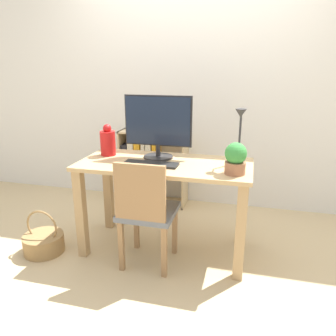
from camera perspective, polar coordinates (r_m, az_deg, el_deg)
name	(u,v)px	position (r m, az deg, el deg)	size (l,w,h in m)	color
ground_plane	(165,248)	(2.81, -0.52, -13.82)	(10.00, 10.00, 0.00)	#CCB284
wall_back	(192,82)	(3.47, 4.22, 14.77)	(8.00, 0.05, 2.60)	silver
desk	(165,181)	(2.55, -0.56, -2.30)	(1.32, 0.62, 0.75)	tan
monitor	(158,124)	(2.58, -1.75, 7.61)	(0.54, 0.23, 0.49)	#232326
keyboard	(151,164)	(2.44, -3.02, 0.70)	(0.41, 0.14, 0.02)	black
vase	(108,142)	(2.74, -10.44, 4.50)	(0.12, 0.12, 0.26)	red
desk_lamp	(240,131)	(2.43, 12.39, 6.31)	(0.10, 0.19, 0.42)	#2D2D33
potted_plant	(236,158)	(2.26, 11.68, 1.65)	(0.15, 0.15, 0.22)	#9E6647
chair	(146,210)	(2.39, -3.85, -7.30)	(0.40, 0.40, 0.84)	slate
bookshelf	(145,168)	(3.58, -3.98, -0.07)	(0.71, 0.28, 0.80)	#D8BC8C
basket	(44,242)	(2.91, -20.83, -11.96)	(0.32, 0.32, 0.36)	#997547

